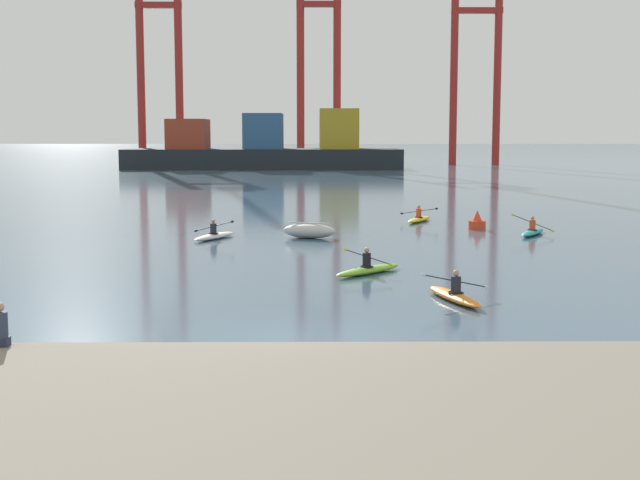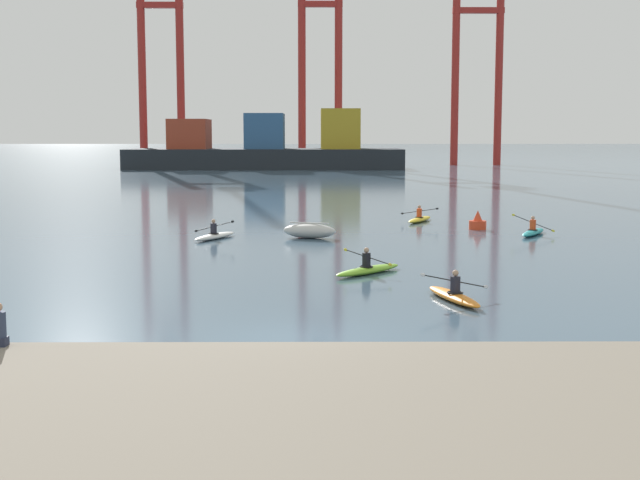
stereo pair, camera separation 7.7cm
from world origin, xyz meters
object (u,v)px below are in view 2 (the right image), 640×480
(container_barge, at_px, (267,149))
(capsized_dinghy, at_px, (309,231))
(kayak_orange, at_px, (454,295))
(kayak_white, at_px, (215,235))
(channel_buoy, at_px, (478,222))
(kayak_lime, at_px, (368,269))
(gantry_crane_west, at_px, (160,41))
(kayak_teal, at_px, (533,232))
(kayak_yellow, at_px, (420,219))
(gantry_crane_east_mid, at_px, (479,42))
(gantry_crane_west_mid, at_px, (320,41))

(container_barge, bearing_deg, capsized_dinghy, -85.59)
(kayak_orange, bearing_deg, kayak_white, 119.88)
(channel_buoy, relative_size, kayak_lime, 0.35)
(gantry_crane_west, height_order, kayak_lime, gantry_crane_west)
(channel_buoy, xyz_separation_m, kayak_teal, (2.26, -2.60, -0.19))
(kayak_lime, bearing_deg, kayak_orange, -66.20)
(container_barge, distance_m, kayak_yellow, 76.14)
(capsized_dinghy, bearing_deg, container_barge, 94.41)
(channel_buoy, distance_m, kayak_teal, 3.45)
(capsized_dinghy, distance_m, channel_buoy, 9.59)
(container_barge, relative_size, kayak_yellow, 11.64)
(container_barge, height_order, kayak_orange, container_barge)
(gantry_crane_west, relative_size, kayak_teal, 12.06)
(kayak_yellow, height_order, kayak_lime, same)
(gantry_crane_east_mid, relative_size, channel_buoy, 38.59)
(kayak_lime, bearing_deg, channel_buoy, 65.46)
(kayak_white, bearing_deg, capsized_dinghy, 3.91)
(gantry_crane_west_mid, height_order, channel_buoy, gantry_crane_west_mid)
(container_barge, bearing_deg, kayak_teal, -77.94)
(kayak_teal, distance_m, kayak_orange, 18.30)
(gantry_crane_east_mid, xyz_separation_m, channel_buoy, (-17.07, -93.13, -18.70))
(kayak_yellow, bearing_deg, kayak_orange, -94.39)
(gantry_crane_west, bearing_deg, container_barge, -33.29)
(gantry_crane_west_mid, bearing_deg, gantry_crane_west, -174.45)
(kayak_white, height_order, kayak_teal, kayak_teal)
(kayak_orange, bearing_deg, container_barge, 96.25)
(gantry_crane_west_mid, xyz_separation_m, capsized_dinghy, (-1.18, -96.20, -18.90))
(kayak_teal, bearing_deg, kayak_yellow, 126.24)
(kayak_white, bearing_deg, kayak_orange, -60.12)
(kayak_white, height_order, kayak_lime, same)
(capsized_dinghy, bearing_deg, gantry_crane_east_mid, 75.07)
(channel_buoy, distance_m, kayak_yellow, 4.73)
(container_barge, xyz_separation_m, channel_buoy, (15.18, -79.02, -2.37))
(container_barge, relative_size, kayak_teal, 11.82)
(gantry_crane_west_mid, relative_size, kayak_teal, 12.18)
(channel_buoy, bearing_deg, kayak_lime, -114.54)
(kayak_teal, height_order, kayak_orange, kayak_teal)
(kayak_yellow, xyz_separation_m, kayak_white, (-10.73, -8.11, 0.00))
(gantry_crane_west_mid, xyz_separation_m, kayak_white, (-5.68, -96.51, -19.08))
(gantry_crane_east_mid, xyz_separation_m, kayak_orange, (-21.44, -112.79, -18.89))
(kayak_teal, relative_size, kayak_lime, 1.13)
(gantry_crane_west_mid, xyz_separation_m, kayak_orange, (3.23, -112.03, -19.08))
(gantry_crane_west_mid, distance_m, kayak_orange, 113.69)
(container_barge, distance_m, kayak_lime, 93.97)
(gantry_crane_west, distance_m, capsized_dinghy, 98.42)
(kayak_teal, xyz_separation_m, kayak_lime, (-8.90, -11.93, 0.00))
(kayak_orange, bearing_deg, gantry_crane_west_mid, 91.65)
(kayak_yellow, height_order, kayak_white, same)
(container_barge, distance_m, kayak_white, 83.22)
(kayak_white, distance_m, kayak_teal, 15.63)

